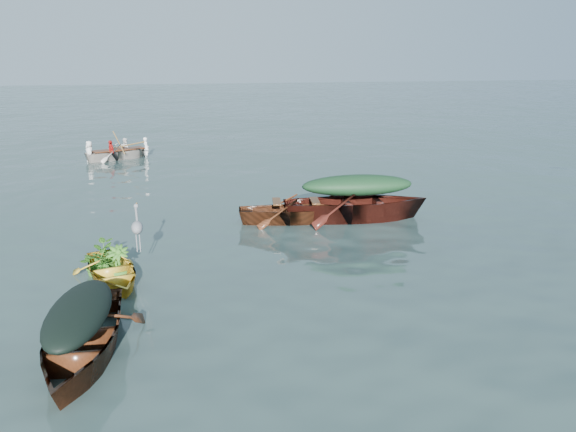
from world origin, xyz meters
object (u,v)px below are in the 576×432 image
object	(u,v)px
green_tarp_boat	(356,220)
open_wooden_boat	(296,222)
dark_covered_boat	(84,357)
heron	(138,234)
yellow_dinghy	(113,281)
rowed_boat	(119,159)

from	to	relation	value
green_tarp_boat	open_wooden_boat	xyz separation A→B (m)	(-1.57, 0.12, 0.00)
dark_covered_boat	green_tarp_boat	bearing A→B (deg)	49.18
green_tarp_boat	heron	distance (m)	5.98
open_wooden_boat	heron	distance (m)	4.73
yellow_dinghy	heron	bearing A→B (deg)	5.19
dark_covered_boat	green_tarp_boat	xyz separation A→B (m)	(5.92, 5.69, 0.00)
heron	yellow_dinghy	bearing A→B (deg)	-174.81
dark_covered_boat	open_wooden_boat	bearing A→B (deg)	58.47
yellow_dinghy	rowed_boat	xyz separation A→B (m)	(-0.88, 13.02, 0.00)
dark_covered_boat	yellow_dinghy	bearing A→B (deg)	92.18
dark_covered_boat	rowed_boat	size ratio (longest dim) A/B	1.08
yellow_dinghy	green_tarp_boat	bearing A→B (deg)	8.60
green_tarp_boat	rowed_boat	distance (m)	12.08
yellow_dinghy	green_tarp_boat	world-z (taller)	green_tarp_boat
yellow_dinghy	rowed_boat	size ratio (longest dim) A/B	0.76
green_tarp_boat	rowed_boat	bearing A→B (deg)	37.81
green_tarp_boat	open_wooden_boat	distance (m)	1.57
yellow_dinghy	green_tarp_boat	xyz separation A→B (m)	(5.77, 2.94, 0.00)
dark_covered_boat	green_tarp_boat	world-z (taller)	green_tarp_boat
rowed_boat	green_tarp_boat	bearing A→B (deg)	-170.14
heron	rowed_boat	bearing A→B (deg)	77.82
dark_covered_boat	green_tarp_boat	distance (m)	8.21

